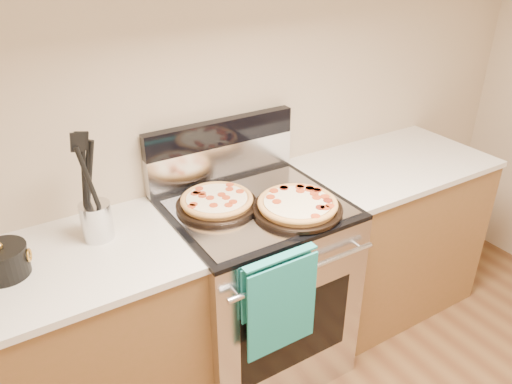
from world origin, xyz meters
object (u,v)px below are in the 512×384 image
pepperoni_pizza_back (217,202)px  utensil_crock (97,221)px  range_body (255,289)px  pepperoni_pizza_front (297,206)px  saucepan (4,263)px

pepperoni_pizza_back → utensil_crock: bearing=174.3°
range_body → pepperoni_pizza_front: (0.12, -0.15, 0.50)m
pepperoni_pizza_back → pepperoni_pizza_front: bearing=-38.3°
pepperoni_pizza_back → pepperoni_pizza_front: size_ratio=0.92×
range_body → utensil_crock: bearing=169.6°
pepperoni_pizza_front → saucepan: (-1.13, 0.20, 0.01)m
utensil_crock → range_body: bearing=-10.4°
utensil_crock → saucepan: utensil_crock is taller
pepperoni_pizza_back → saucepan: saucepan is taller
pepperoni_pizza_back → pepperoni_pizza_front: pepperoni_pizza_front is taller
range_body → utensil_crock: utensil_crock is taller
range_body → pepperoni_pizza_back: 0.53m
pepperoni_pizza_front → saucepan: 1.15m
pepperoni_pizza_front → utensil_crock: 0.82m
pepperoni_pizza_front → utensil_crock: (-0.78, 0.27, 0.03)m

